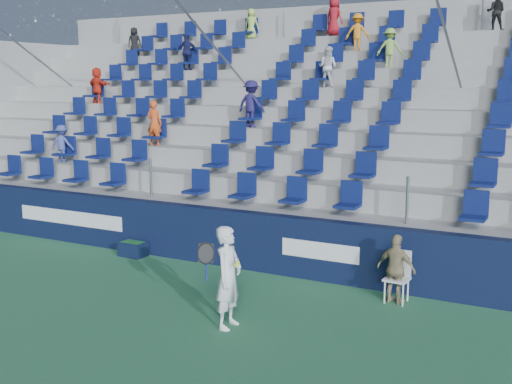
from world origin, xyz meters
TOP-DOWN VIEW (x-y plane):
  - ground at (0.00, 0.00)m, footprint 70.00×70.00m
  - sponsor_wall at (0.00, 3.15)m, footprint 24.00×0.32m
  - grandstand at (-0.00, 8.24)m, footprint 24.00×8.17m
  - tennis_player at (1.13, 0.15)m, footprint 0.69×0.65m
  - line_judge_chair at (3.15, 2.64)m, footprint 0.43×0.44m
  - line_judge at (3.15, 2.50)m, footprint 0.77×0.43m
  - ball_bin at (-2.90, 2.75)m, footprint 0.60×0.40m

SIDE VIEW (x-z plane):
  - ground at x=0.00m, z-range 0.00..0.00m
  - ball_bin at x=-2.90m, z-range 0.01..0.35m
  - line_judge_chair at x=3.15m, z-range 0.06..0.98m
  - sponsor_wall at x=0.00m, z-range 0.00..1.20m
  - line_judge at x=3.15m, z-range 0.00..1.24m
  - tennis_player at x=1.13m, z-range 0.00..1.64m
  - grandstand at x=0.00m, z-range -1.18..5.45m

